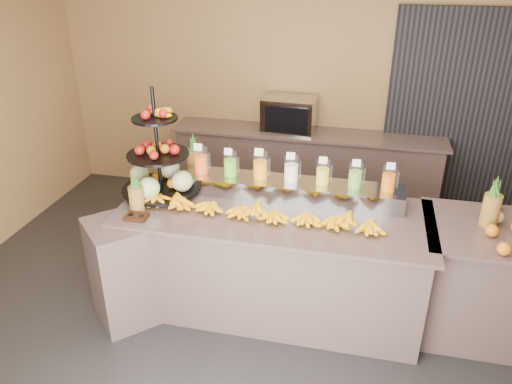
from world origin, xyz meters
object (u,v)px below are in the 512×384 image
(fruit_stand, at_px, (164,169))
(pitcher_tray, at_px, (291,189))
(oven_warmer, at_px, (289,114))
(banana_heap, at_px, (259,208))
(condiment_caddy, at_px, (136,217))

(fruit_stand, bearing_deg, pitcher_tray, -0.98)
(fruit_stand, distance_m, oven_warmer, 1.99)
(banana_heap, bearing_deg, condiment_caddy, -163.82)
(condiment_caddy, bearing_deg, fruit_stand, 81.55)
(pitcher_tray, height_order, condiment_caddy, pitcher_tray)
(fruit_stand, xyz_separation_m, oven_warmer, (0.75, 1.85, -0.04))
(fruit_stand, height_order, oven_warmer, fruit_stand)
(condiment_caddy, xyz_separation_m, oven_warmer, (0.81, 2.30, 0.18))
(pitcher_tray, bearing_deg, banana_heap, -117.99)
(banana_heap, distance_m, oven_warmer, 2.04)
(banana_heap, height_order, condiment_caddy, banana_heap)
(banana_heap, xyz_separation_m, condiment_caddy, (-0.92, -0.27, -0.05))
(pitcher_tray, distance_m, oven_warmer, 1.70)
(pitcher_tray, xyz_separation_m, oven_warmer, (-0.30, 1.67, 0.12))
(pitcher_tray, distance_m, banana_heap, 0.41)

